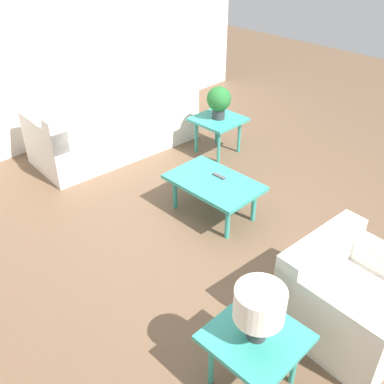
{
  "coord_description": "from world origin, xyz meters",
  "views": [
    {
      "loc": [
        -2.36,
        2.64,
        2.86
      ],
      "look_at": [
        0.14,
        0.14,
        0.55
      ],
      "focal_mm": 42.0,
      "sensor_mm": 36.0,
      "label": 1
    }
  ],
  "objects_px": {
    "potted_plant": "(219,100)",
    "table_lamp": "(259,307)",
    "side_table_lamp": "(255,342)",
    "coffee_table": "(214,185)",
    "armchair": "(348,299)",
    "sofa": "(118,129)",
    "side_table_plant": "(218,123)"
  },
  "relations": [
    {
      "from": "side_table_lamp",
      "to": "table_lamp",
      "type": "bearing_deg",
      "value": 153.43
    },
    {
      "from": "potted_plant",
      "to": "table_lamp",
      "type": "distance_m",
      "value": 3.45
    },
    {
      "from": "table_lamp",
      "to": "sofa",
      "type": "bearing_deg",
      "value": -23.12
    },
    {
      "from": "armchair",
      "to": "coffee_table",
      "type": "bearing_deg",
      "value": 81.49
    },
    {
      "from": "sofa",
      "to": "coffee_table",
      "type": "height_order",
      "value": "sofa"
    },
    {
      "from": "armchair",
      "to": "sofa",
      "type": "bearing_deg",
      "value": 85.36
    },
    {
      "from": "armchair",
      "to": "table_lamp",
      "type": "relative_size",
      "value": 2.31
    },
    {
      "from": "sofa",
      "to": "coffee_table",
      "type": "bearing_deg",
      "value": 89.19
    },
    {
      "from": "potted_plant",
      "to": "table_lamp",
      "type": "bearing_deg",
      "value": 136.31
    },
    {
      "from": "side_table_lamp",
      "to": "potted_plant",
      "type": "xyz_separation_m",
      "value": [
        2.5,
        -2.38,
        0.31
      ]
    },
    {
      "from": "table_lamp",
      "to": "side_table_plant",
      "type": "bearing_deg",
      "value": -43.69
    },
    {
      "from": "sofa",
      "to": "side_table_lamp",
      "type": "distance_m",
      "value": 3.76
    },
    {
      "from": "side_table_lamp",
      "to": "table_lamp",
      "type": "relative_size",
      "value": 1.45
    },
    {
      "from": "side_table_lamp",
      "to": "armchair",
      "type": "bearing_deg",
      "value": -102.39
    },
    {
      "from": "side_table_lamp",
      "to": "potted_plant",
      "type": "bearing_deg",
      "value": -43.69
    },
    {
      "from": "potted_plant",
      "to": "armchair",
      "type": "bearing_deg",
      "value": 151.22
    },
    {
      "from": "side_table_lamp",
      "to": "table_lamp",
      "type": "xyz_separation_m",
      "value": [
        -0.0,
        0.0,
        0.34
      ]
    },
    {
      "from": "side_table_plant",
      "to": "potted_plant",
      "type": "height_order",
      "value": "potted_plant"
    },
    {
      "from": "potted_plant",
      "to": "coffee_table",
      "type": "bearing_deg",
      "value": 130.61
    },
    {
      "from": "armchair",
      "to": "side_table_lamp",
      "type": "height_order",
      "value": "armchair"
    },
    {
      "from": "sofa",
      "to": "table_lamp",
      "type": "distance_m",
      "value": 3.78
    },
    {
      "from": "armchair",
      "to": "side_table_lamp",
      "type": "xyz_separation_m",
      "value": [
        0.2,
        0.9,
        0.13
      ]
    },
    {
      "from": "sofa",
      "to": "side_table_plant",
      "type": "xyz_separation_m",
      "value": [
        -0.96,
        -0.91,
        0.11
      ]
    },
    {
      "from": "armchair",
      "to": "coffee_table",
      "type": "xyz_separation_m",
      "value": [
        1.77,
        -0.4,
        0.07
      ]
    },
    {
      "from": "coffee_table",
      "to": "side_table_plant",
      "type": "relative_size",
      "value": 1.63
    },
    {
      "from": "coffee_table",
      "to": "table_lamp",
      "type": "xyz_separation_m",
      "value": [
        -1.57,
        1.3,
        0.39
      ]
    },
    {
      "from": "side_table_plant",
      "to": "side_table_lamp",
      "type": "height_order",
      "value": "same"
    },
    {
      "from": "sofa",
      "to": "coffee_table",
      "type": "distance_m",
      "value": 1.89
    },
    {
      "from": "potted_plant",
      "to": "side_table_lamp",
      "type": "bearing_deg",
      "value": 136.31
    },
    {
      "from": "sofa",
      "to": "side_table_lamp",
      "type": "height_order",
      "value": "sofa"
    },
    {
      "from": "potted_plant",
      "to": "table_lamp",
      "type": "height_order",
      "value": "potted_plant"
    },
    {
      "from": "armchair",
      "to": "side_table_lamp",
      "type": "distance_m",
      "value": 0.93
    }
  ]
}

